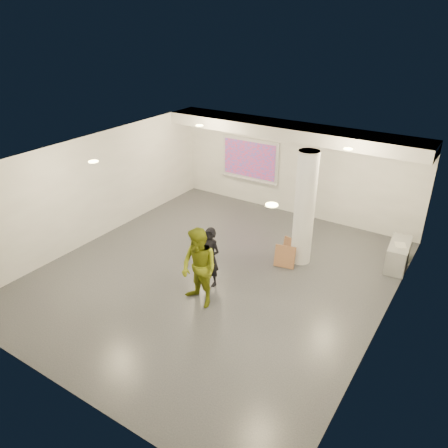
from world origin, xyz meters
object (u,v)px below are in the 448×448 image
Objects in this scene: credenza at (398,255)px; woman at (210,257)px; column at (304,209)px; projection_screen at (250,160)px; man at (199,268)px.

credenza is 4.87m from woman.
woman is (-1.38, -2.19, -0.76)m from column.
column is 4.08m from projection_screen.
column is at bearing 66.05° from woman.
projection_screen is 5.68m from credenza.
column is 2.58× the size of credenza.
credenza is (2.22, 1.07, -1.16)m from column.
projection_screen is 1.13× the size of man.
woman is 0.84m from man.
projection_screen is at bearing 158.04° from credenza.
man is (0.25, -0.78, 0.19)m from woman.
column is at bearing -40.56° from projection_screen.
credenza is at bearing 25.76° from column.
column is 2.72m from credenza.
credenza is 0.78× the size of woman.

